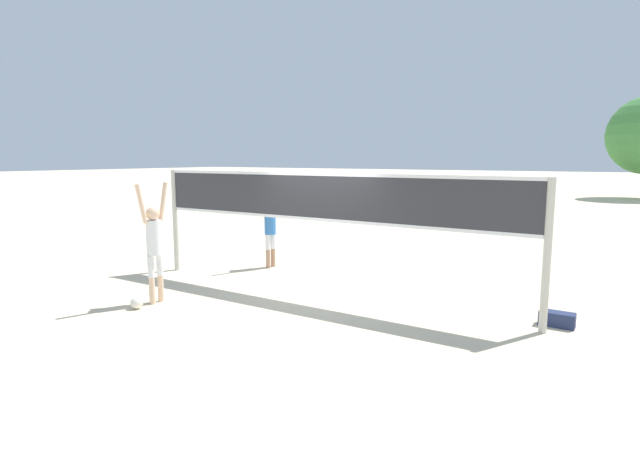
# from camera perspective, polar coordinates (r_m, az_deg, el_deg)

# --- Properties ---
(ground_plane) EXTENTS (200.00, 200.00, 0.00)m
(ground_plane) POSITION_cam_1_polar(r_m,az_deg,el_deg) (10.03, 0.00, -7.53)
(ground_plane) COLOR beige
(volleyball_net) EXTENTS (8.33, 0.12, 2.41)m
(volleyball_net) POSITION_cam_1_polar(r_m,az_deg,el_deg) (9.71, 0.00, 2.38)
(volleyball_net) COLOR beige
(volleyball_net) RESTS_ON ground_plane
(player_spiker) EXTENTS (0.28, 0.72, 2.25)m
(player_spiker) POSITION_cam_1_polar(r_m,az_deg,el_deg) (9.71, -18.43, -1.28)
(player_spiker) COLOR beige
(player_spiker) RESTS_ON ground_plane
(player_blocker) EXTENTS (0.28, 0.69, 2.05)m
(player_blocker) POSITION_cam_1_polar(r_m,az_deg,el_deg) (12.32, -5.72, 0.45)
(player_blocker) COLOR tan
(player_blocker) RESTS_ON ground_plane
(volleyball) EXTENTS (0.22, 0.22, 0.22)m
(volleyball) POSITION_cam_1_polar(r_m,az_deg,el_deg) (9.66, -20.22, -7.98)
(volleyball) COLOR silver
(volleyball) RESTS_ON ground_plane
(gear_bag) EXTENTS (0.54, 0.25, 0.23)m
(gear_bag) POSITION_cam_1_polar(r_m,az_deg,el_deg) (9.04, 25.45, -9.34)
(gear_bag) COLOR navy
(gear_bag) RESTS_ON ground_plane
(parked_car_near) EXTENTS (4.83, 2.76, 1.46)m
(parked_car_near) POSITION_cam_1_polar(r_m,az_deg,el_deg) (37.22, 1.54, 4.95)
(parked_car_near) COLOR #232328
(parked_car_near) RESTS_ON ground_plane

